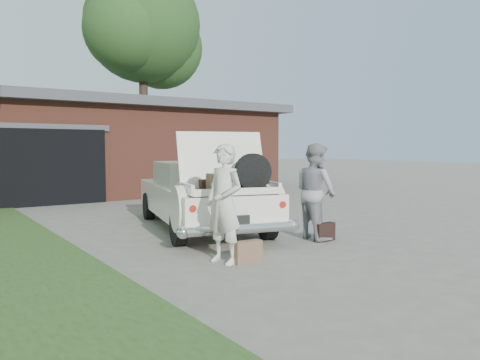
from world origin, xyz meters
TOP-DOWN VIEW (x-y plane):
  - ground at (0.00, 0.00)m, footprint 90.00×90.00m
  - house at (0.98, 11.47)m, footprint 12.80×7.80m
  - tree_right at (5.10, 16.32)m, footprint 6.63×5.76m
  - sedan at (0.16, 2.22)m, footprint 3.01×5.11m
  - woman_left at (-1.04, -0.49)m, footprint 0.56×0.71m
  - woman_right at (1.29, 0.05)m, footprint 0.74×0.91m
  - suitcase_left at (-0.77, -0.70)m, footprint 0.43×0.16m
  - suitcase_right at (1.29, -0.19)m, footprint 0.43×0.15m

SIDE VIEW (x-z plane):
  - ground at x=0.00m, z-range 0.00..0.00m
  - suitcase_right at x=1.29m, z-range 0.00..0.32m
  - suitcase_left at x=-0.77m, z-range 0.00..0.33m
  - sedan at x=0.16m, z-range -0.27..1.68m
  - woman_left at x=-1.04m, z-range 0.00..1.72m
  - woman_right at x=1.29m, z-range 0.00..1.74m
  - house at x=0.98m, z-range 0.02..3.32m
  - tree_right at x=5.10m, z-range 2.13..12.83m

